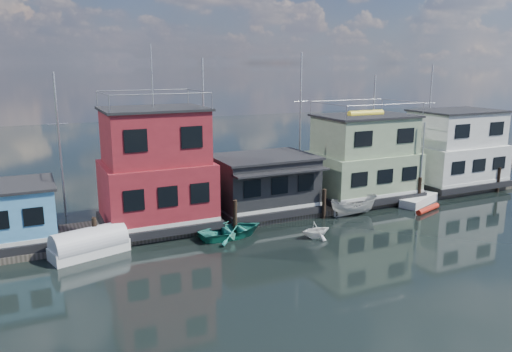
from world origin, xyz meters
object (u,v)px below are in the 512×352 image
houseboat_white (455,150)px  dinghy_teal (232,230)px  houseboat_dark (264,183)px  motorboat (354,206)px  houseboat_blue (0,216)px  houseboat_green (364,158)px  red_kayak (428,209)px  houseboat_red (156,170)px  day_sailer (419,199)px  tarp_runabout (89,244)px  dinghy_white (316,230)px

houseboat_white → dinghy_teal: (-23.08, -3.62, -3.08)m
houseboat_dark → motorboat: 6.89m
houseboat_blue → motorboat: (23.43, -3.10, -1.46)m
houseboat_green → red_kayak: houseboat_green is taller
houseboat_red → motorboat: (13.93, -3.10, -3.36)m
houseboat_dark → day_sailer: 12.99m
houseboat_dark → houseboat_green: size_ratio=0.88×
tarp_runabout → red_kayak: tarp_runabout is taller
red_kayak → houseboat_blue: bearing=151.6°
tarp_runabout → day_sailer: bearing=-15.3°
houseboat_dark → motorboat: houseboat_dark is taller
tarp_runabout → dinghy_teal: tarp_runabout is taller
houseboat_white → motorboat: bearing=-166.6°
dinghy_teal → day_sailer: bearing=-94.4°
day_sailer → dinghy_teal: size_ratio=1.50×
houseboat_blue → tarp_runabout: bearing=-33.1°
houseboat_red → houseboat_dark: bearing=-0.1°
houseboat_blue → day_sailer: (30.03, -2.80, -1.81)m
houseboat_red → red_kayak: houseboat_red is taller
houseboat_red → houseboat_green: (17.00, 0.00, -0.55)m
houseboat_dark → houseboat_red: bearing=179.9°
houseboat_blue → houseboat_white: 36.52m
day_sailer → tarp_runabout: size_ratio=1.40×
day_sailer → motorboat: bearing=159.7°
houseboat_green → red_kayak: size_ratio=2.91×
houseboat_green → dinghy_white: houseboat_green is taller
dinghy_teal → houseboat_blue: bearing=67.7°
houseboat_dark → houseboat_green: bearing=0.1°
dinghy_teal → motorboat: (10.01, 0.52, 0.29)m
day_sailer → tarp_runabout: day_sailer is taller
tarp_runabout → motorboat: tarp_runabout is taller
day_sailer → houseboat_blue: bearing=151.8°
houseboat_green → tarp_runabout: bearing=-172.2°
dinghy_white → houseboat_dark: bearing=6.5°
houseboat_red → tarp_runabout: houseboat_red is taller
houseboat_dark → dinghy_teal: size_ratio=1.68×
dinghy_teal → tarp_runabout: bearing=78.8°
houseboat_red → houseboat_blue: bearing=-180.0°
houseboat_green → red_kayak: (2.61, -4.76, -3.34)m
day_sailer → dinghy_teal: bearing=159.9°
houseboat_white → houseboat_blue: bearing=-180.0°
dinghy_white → motorboat: motorboat is taller
houseboat_dark → tarp_runabout: houseboat_dark is taller
tarp_runabout → red_kayak: (24.50, -1.75, -0.46)m
houseboat_blue → houseboat_dark: (17.50, -0.02, 0.21)m
houseboat_red → dinghy_white: (8.78, -6.10, -3.56)m
houseboat_red → houseboat_green: size_ratio=1.41×
red_kayak → dinghy_teal: bearing=156.7°
day_sailer → red_kayak: bearing=-138.1°
houseboat_white → dinghy_white: size_ratio=4.08×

